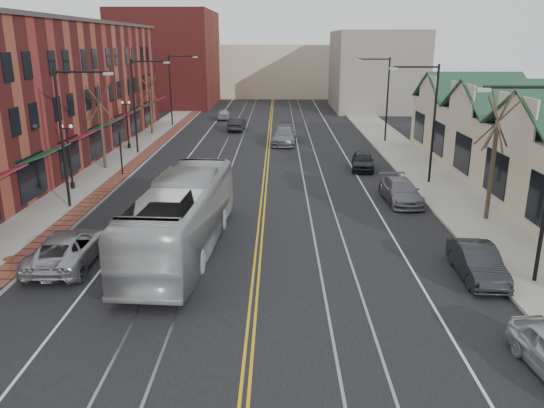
{
  "coord_description": "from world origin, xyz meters",
  "views": [
    {
      "loc": [
        0.92,
        -14.04,
        9.57
      ],
      "look_at": [
        0.64,
        10.55,
        2.0
      ],
      "focal_mm": 35.0,
      "sensor_mm": 36.0,
      "label": 1
    }
  ],
  "objects_px": {
    "transit_bus": "(182,217)",
    "parked_suv": "(68,249)",
    "parked_car_c": "(401,191)",
    "parked_car_d": "(363,161)",
    "parked_car_b": "(477,262)"
  },
  "relations": [
    {
      "from": "parked_suv",
      "to": "parked_car_b",
      "type": "xyz_separation_m",
      "value": [
        17.73,
        -1.22,
        -0.05
      ]
    },
    {
      "from": "parked_suv",
      "to": "parked_car_d",
      "type": "height_order",
      "value": "parked_suv"
    },
    {
      "from": "transit_bus",
      "to": "parked_car_d",
      "type": "distance_m",
      "value": 20.26
    },
    {
      "from": "parked_car_d",
      "to": "transit_bus",
      "type": "bearing_deg",
      "value": -115.95
    },
    {
      "from": "transit_bus",
      "to": "parked_suv",
      "type": "distance_m",
      "value": 5.22
    },
    {
      "from": "parked_car_b",
      "to": "parked_car_c",
      "type": "distance_m",
      "value": 11.03
    },
    {
      "from": "parked_car_c",
      "to": "parked_suv",
      "type": "bearing_deg",
      "value": -152.77
    },
    {
      "from": "parked_suv",
      "to": "parked_car_c",
      "type": "distance_m",
      "value": 19.57
    },
    {
      "from": "parked_car_b",
      "to": "parked_car_c",
      "type": "relative_size",
      "value": 0.88
    },
    {
      "from": "parked_car_b",
      "to": "parked_suv",
      "type": "bearing_deg",
      "value": 177.72
    },
    {
      "from": "parked_suv",
      "to": "parked_car_b",
      "type": "relative_size",
      "value": 1.27
    },
    {
      "from": "parked_suv",
      "to": "parked_car_b",
      "type": "distance_m",
      "value": 17.77
    },
    {
      "from": "parked_car_d",
      "to": "parked_car_b",
      "type": "bearing_deg",
      "value": -77.66
    },
    {
      "from": "transit_bus",
      "to": "parked_suv",
      "type": "xyz_separation_m",
      "value": [
        -4.88,
        -1.56,
        -0.99
      ]
    },
    {
      "from": "parked_car_c",
      "to": "parked_car_d",
      "type": "xyz_separation_m",
      "value": [
        -1.02,
        8.74,
        -0.01
      ]
    }
  ]
}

